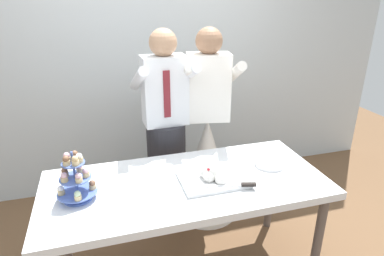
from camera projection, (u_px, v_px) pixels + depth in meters
name	position (u px, v px, depth m)	size (l,w,h in m)	color
rear_wall	(146.00, 43.00, 3.12)	(5.20, 0.10, 2.90)	silver
dessert_table	(186.00, 191.00, 2.14)	(1.80, 0.80, 0.78)	silver
cupcake_stand	(76.00, 179.00, 1.89)	(0.23, 0.23, 0.31)	#4C66B2
main_cake_tray	(214.00, 175.00, 2.11)	(0.43, 0.33, 0.12)	silver
plate_stack	(270.00, 163.00, 2.30)	(0.20, 0.21, 0.04)	white
person_groom	(166.00, 143.00, 2.73)	(0.48, 0.50, 1.66)	#232328
person_bride	(207.00, 155.00, 2.88)	(0.57, 0.56, 1.66)	white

